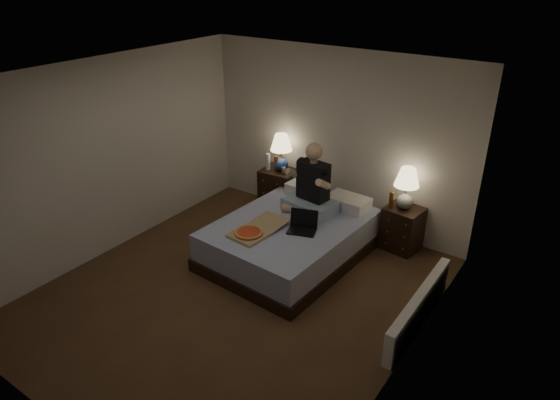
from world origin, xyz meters
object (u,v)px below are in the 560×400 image
Objects in this scene: bed at (290,239)px; beer_bottle_left at (276,164)px; nightstand_left at (279,190)px; person at (311,179)px; nightstand_right at (402,228)px; lamp_right at (406,188)px; pizza_box at (249,233)px; laptop at (302,223)px; radiator at (419,308)px; lamp_left at (281,153)px; beer_bottle_right at (391,200)px; soda_can at (283,170)px; water_bottle at (268,162)px.

bed is 1.42m from beer_bottle_left.
person is at bearing -39.19° from nightstand_left.
nightstand_right is 1.06× the size of lamp_right.
nightstand_left is at bearing 117.69° from pizza_box.
nightstand_left is 1.19× the size of lamp_right.
pizza_box is (-0.46, -0.46, -0.08)m from laptop.
radiator is at bearing 12.02° from pizza_box.
pizza_box is at bearing -122.25° from nightstand_right.
beer_bottle_left is 3.10m from radiator.
lamp_left is 0.60× the size of person.
nightstand_right is at bearing 32.59° from beer_bottle_right.
nightstand_right is 1.40m from person.
beer_bottle_right reaches higher than radiator.
beer_bottle_left reaches higher than soda_can.
person reaches higher than soda_can.
laptop is 0.21× the size of radiator.
water_bottle is 3.21m from radiator.
laptop is (0.25, -0.13, 0.38)m from bed.
lamp_right is at bearing 119.57° from radiator.
laptop is at bearing -123.47° from beer_bottle_right.
lamp_right reaches higher than beer_bottle_right.
lamp_left is at bearing 114.57° from laptop.
nightstand_right is at bearing 39.03° from person.
pizza_box is at bearing -68.37° from lamp_left.
pizza_box is (0.82, -1.52, -0.24)m from water_bottle.
soda_can is (0.10, -0.09, -0.23)m from lamp_left.
nightstand_right is 1.75× the size of laptop.
bed is at bearing -50.29° from lamp_left.
lamp_right is 1.85m from soda_can.
person is 1.10m from pizza_box.
bed is 0.83m from person.
lamp_right reaches higher than laptop.
radiator is (2.89, -1.27, -0.59)m from water_bottle.
person is (-1.06, -0.62, 0.68)m from nightstand_right.
soda_can is at bearing 179.55° from beer_bottle_right.
person is 0.66m from laptop.
laptop reaches higher than bed.
beer_bottle_left is 0.14× the size of radiator.
radiator is (2.74, -1.36, -0.13)m from nightstand_left.
person is at bearing -34.92° from lamp_left.
pizza_box is at bearing -173.06° from radiator.
laptop reaches higher than pizza_box.
soda_can is 1.63m from pizza_box.
beer_bottle_right is (1.83, -0.10, 0.38)m from nightstand_left.
beer_bottle_right is (-0.15, -0.10, 0.41)m from nightstand_right.
bed is 0.47m from laptop.
laptop is 0.66m from pizza_box.
laptop reaches higher than radiator.
person is at bearing -26.41° from water_bottle.
nightstand_left is at bearing 153.63° from radiator.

